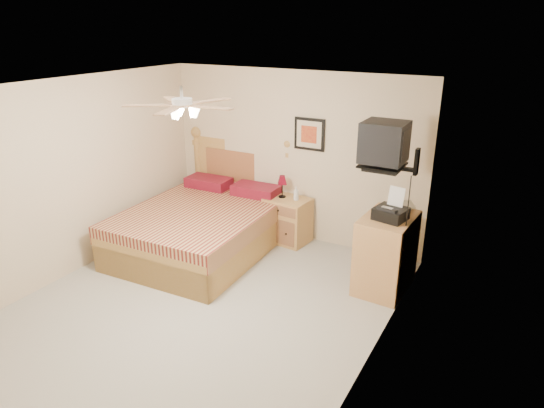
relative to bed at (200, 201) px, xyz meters
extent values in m
plane|color=#9D998E|center=(0.89, -1.12, -0.76)|extent=(4.50, 4.50, 0.00)
cube|color=white|center=(0.89, -1.12, 1.74)|extent=(4.00, 4.50, 0.04)
cube|color=beige|center=(0.89, 1.13, 0.49)|extent=(4.00, 0.04, 2.50)
cube|color=beige|center=(0.89, -3.37, 0.49)|extent=(4.00, 0.04, 2.50)
cube|color=beige|center=(-1.11, -1.12, 0.49)|extent=(0.04, 4.50, 2.50)
cube|color=beige|center=(2.89, -1.12, 0.49)|extent=(0.04, 4.50, 2.50)
cube|color=tan|center=(0.94, 0.88, -0.43)|extent=(0.67, 0.53, 0.68)
imported|color=silver|center=(1.07, 0.89, 0.02)|extent=(0.08, 0.08, 0.21)
cube|color=black|center=(1.16, 1.11, 0.86)|extent=(0.46, 0.04, 0.46)
cube|color=#BE7F43|center=(2.62, 0.24, -0.29)|extent=(0.60, 0.84, 0.96)
imported|color=#AC9F8C|center=(2.59, 0.57, 0.21)|extent=(0.22, 0.29, 0.03)
imported|color=gray|center=(2.61, 0.60, 0.23)|extent=(0.29, 0.33, 0.02)
camera|label=1|loc=(3.96, -5.07, 2.37)|focal=32.00mm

